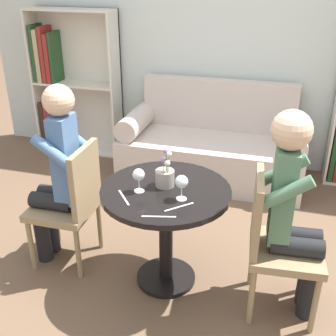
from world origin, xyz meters
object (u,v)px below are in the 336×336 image
Objects in this scene: bookshelf_left at (67,85)px; chair_left at (72,201)px; couch at (212,147)px; wine_glass_left at (139,176)px; wine_glass_right at (182,182)px; person_left at (57,174)px; chair_right at (274,240)px; flower_vase at (165,175)px; person_right at (294,211)px.

bookshelf_left reaches higher than chair_left.
couch is 1.14× the size of bookshelf_left.
wine_glass_right is (0.27, -0.02, 0.00)m from wine_glass_left.
bookshelf_left is at bearing -154.29° from person_left.
chair_left is at bearing 169.10° from wine_glass_left.
person_left reaches higher than chair_left.
chair_left is at bearing -112.73° from couch.
chair_right is 0.76m from flower_vase.
person_right is at bearing -86.41° from chair_right.
person_right is (0.08, 0.01, 0.21)m from chair_right.
flower_vase is at bearing 77.78° from chair_right.
person_left is (-0.77, -1.63, 0.38)m from couch.
couch is 1.79m from bookshelf_left.
wine_glass_left is at bearing 78.28° from chair_left.
wine_glass_left is at bearing -139.99° from flower_vase.
person_right is at bearing -65.68° from couch.
wine_glass_left is 0.18m from flower_vase.
chair_right is 0.69× the size of person_left.
chair_right is at bearing -7.17° from flower_vase.
couch is 1.37× the size of person_right.
couch reaches higher than wine_glass_left.
person_right is at bearing -38.37° from bookshelf_left.
wine_glass_right is at bearing -43.59° from flower_vase.
couch reaches higher than wine_glass_right.
chair_right is 3.54× the size of flower_vase.
chair_left is 0.63m from wine_glass_left.
chair_left is 0.21m from person_left.
bookshelf_left is at bearing 45.45° from chair_right.
wine_glass_left is 0.59× the size of flower_vase.
flower_vase is (-0.78, 0.07, 0.08)m from person_right.
chair_left is at bearing 90.57° from person_left.
person_right is 0.79m from flower_vase.
bookshelf_left is at bearing 170.99° from couch.
person_left is 1.53m from person_right.
wine_glass_left is at bearing 175.55° from wine_glass_right.
person_right is 8.33× the size of wine_glass_right.
couch is 1.68m from flower_vase.
bookshelf_left reaches higher than person_right.
person_left reaches higher than couch.
wine_glass_left is at bearing 87.23° from person_right.
flower_vase is (-0.70, 0.09, 0.28)m from chair_right.
bookshelf_left is 1.20× the size of person_right.
wine_glass_left is at bearing 79.97° from person_left.
flower_vase is (0.66, 0.01, 0.28)m from chair_left.
couch is 1.35× the size of person_left.
chair_right is 5.80× the size of wine_glass_right.
chair_right is (1.36, -0.08, 0.00)m from chair_left.
bookshelf_left is 10.00× the size of wine_glass_right.
chair_right is 0.65m from wine_glass_right.
couch is 1.90m from person_right.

